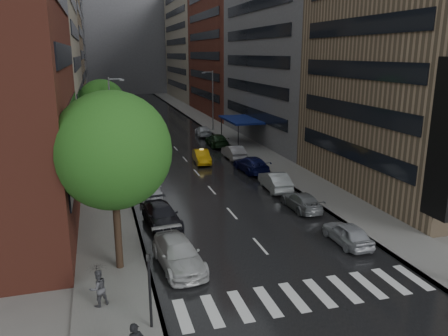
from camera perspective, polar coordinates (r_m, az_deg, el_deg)
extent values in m
plane|color=gray|center=(24.53, 8.19, -13.86)|extent=(220.00, 220.00, 0.00)
cube|color=black|center=(71.07, -8.60, 5.16)|extent=(14.00, 140.00, 0.01)
cube|color=gray|center=(70.46, -15.89, 4.73)|extent=(4.00, 140.00, 0.15)
cube|color=gray|center=(72.78, -1.54, 5.60)|extent=(4.00, 140.00, 0.15)
cube|color=silver|center=(21.27, -5.41, -18.62)|extent=(0.55, 2.80, 0.01)
cube|color=silver|center=(21.52, -1.56, -18.12)|extent=(0.55, 2.80, 0.01)
cube|color=silver|center=(21.86, 2.16, -17.55)|extent=(0.55, 2.80, 0.01)
cube|color=silver|center=(22.28, 5.74, -16.94)|extent=(0.55, 2.80, 0.01)
cube|color=silver|center=(22.78, 9.15, -16.30)|extent=(0.55, 2.80, 0.01)
cube|color=silver|center=(23.35, 12.38, -15.63)|extent=(0.55, 2.80, 0.01)
cube|color=silver|center=(23.99, 15.42, -14.96)|extent=(0.55, 2.80, 0.01)
cube|color=silver|center=(24.69, 18.29, -14.29)|extent=(0.55, 2.80, 0.01)
cube|color=silver|center=(25.45, 20.97, -13.62)|extent=(0.55, 2.80, 0.01)
cube|color=silver|center=(26.26, 23.48, -12.96)|extent=(0.55, 2.80, 0.01)
cube|color=gray|center=(56.04, -23.45, 19.08)|extent=(8.00, 28.00, 34.00)
cube|color=#937A5B|center=(83.70, -20.80, 13.39)|extent=(8.00, 28.00, 22.00)
cube|color=slate|center=(113.87, -20.10, 17.62)|extent=(8.00, 32.00, 38.00)
cube|color=#937A5B|center=(39.86, 22.45, 18.49)|extent=(8.00, 20.00, 30.00)
cube|color=slate|center=(60.55, 7.59, 14.96)|extent=(8.00, 28.00, 24.00)
cube|color=maroon|center=(87.16, -0.07, 18.94)|extent=(8.00, 28.00, 36.00)
cube|color=gray|center=(116.07, -4.36, 15.89)|extent=(8.00, 32.00, 28.00)
cube|color=black|center=(30.03, 26.75, 3.23)|extent=(0.30, 2.20, 10.00)
cube|color=slate|center=(137.87, -12.93, 16.23)|extent=(40.00, 14.00, 32.00)
cylinder|color=#382619|center=(24.58, -13.77, -7.09)|extent=(0.40, 0.40, 5.44)
sphere|color=#1E5116|center=(23.39, -14.38, 2.24)|extent=(6.22, 6.22, 6.22)
cylinder|color=#382619|center=(37.36, -14.78, -0.11)|extent=(0.40, 0.40, 4.81)
sphere|color=#1E5116|center=(36.63, -15.15, 5.35)|extent=(5.50, 5.50, 5.50)
cylinder|color=#382619|center=(53.82, -15.38, 4.33)|extent=(0.40, 0.40, 4.83)
sphere|color=#1E5116|center=(53.31, -15.65, 8.16)|extent=(5.52, 5.52, 5.52)
imported|color=#DEA00B|center=(47.85, -2.94, 1.51)|extent=(1.83, 4.50, 1.45)
imported|color=#B9B9B9|center=(25.11, -5.98, -11.09)|extent=(2.70, 5.55, 1.56)
imported|color=black|center=(30.91, -8.14, -6.13)|extent=(2.59, 5.29, 1.48)
imported|color=#ACB0B6|center=(37.35, -9.66, -2.59)|extent=(2.24, 4.78, 1.35)
imported|color=black|center=(43.15, -10.63, -0.24)|extent=(1.95, 4.79, 1.39)
imported|color=#10164D|center=(48.35, -11.29, 1.38)|extent=(2.72, 5.35, 1.45)
imported|color=#9FA1A8|center=(28.86, 15.82, -8.21)|extent=(1.66, 4.13, 1.41)
imported|color=slate|center=(34.18, 10.07, -4.28)|extent=(1.88, 4.59, 1.33)
imported|color=#B1B8BB|center=(38.67, 6.68, -1.68)|extent=(2.01, 4.98, 1.61)
imported|color=#10154E|center=(44.25, 3.57, 0.48)|extent=(2.61, 5.57, 1.57)
imported|color=#A7A6AB|center=(49.72, 1.26, 2.10)|extent=(1.68, 4.75, 1.56)
imported|color=black|center=(56.50, -0.94, 3.65)|extent=(2.35, 5.46, 1.57)
imported|color=silver|center=(63.76, -2.75, 4.85)|extent=(2.40, 5.01, 1.41)
imported|color=#46454A|center=(21.97, -16.10, -14.84)|extent=(1.09, 1.01, 1.81)
imported|color=black|center=(21.61, -16.24, -13.12)|extent=(0.96, 0.98, 0.88)
cylinder|color=black|center=(19.63, -9.63, -15.91)|extent=(0.12, 0.12, 3.20)
imported|color=black|center=(18.96, -9.82, -12.26)|extent=(0.18, 0.15, 0.90)
cylinder|color=gray|center=(50.01, -14.54, 6.22)|extent=(0.18, 0.18, 9.00)
cube|color=gray|center=(49.66, -13.22, 11.12)|extent=(0.50, 0.22, 0.16)
cylinder|color=gray|center=(67.07, -1.47, 8.76)|extent=(0.18, 0.18, 9.00)
cube|color=gray|center=(66.42, -2.69, 12.32)|extent=(0.50, 0.22, 0.16)
cube|color=navy|center=(58.09, 2.23, 6.32)|extent=(4.00, 8.00, 0.25)
cylinder|color=black|center=(54.29, 1.88, 4.12)|extent=(0.12, 0.12, 3.00)
cylinder|color=black|center=(61.44, -0.33, 5.38)|extent=(0.12, 0.12, 3.00)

